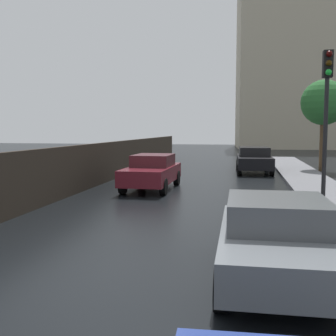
{
  "coord_description": "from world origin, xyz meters",
  "views": [
    {
      "loc": [
        2.11,
        -5.93,
        2.49
      ],
      "look_at": [
        0.18,
        4.45,
        1.48
      ],
      "focal_mm": 44.22,
      "sensor_mm": 36.0,
      "label": 1
    }
  ],
  "objects_px": {
    "car_maroon_far_ahead": "(152,171)",
    "car_black_behind_camera": "(254,159)",
    "car_grey_near_kerb": "(277,239)",
    "traffic_light": "(327,101)",
    "street_tree_mid": "(324,103)"
  },
  "relations": [
    {
      "from": "car_grey_near_kerb",
      "to": "car_maroon_far_ahead",
      "type": "bearing_deg",
      "value": 113.04
    },
    {
      "from": "car_maroon_far_ahead",
      "to": "car_black_behind_camera",
      "type": "xyz_separation_m",
      "value": [
        4.28,
        7.32,
        0.02
      ]
    },
    {
      "from": "car_grey_near_kerb",
      "to": "car_black_behind_camera",
      "type": "relative_size",
      "value": 0.86
    },
    {
      "from": "traffic_light",
      "to": "car_maroon_far_ahead",
      "type": "bearing_deg",
      "value": 145.32
    },
    {
      "from": "car_grey_near_kerb",
      "to": "street_tree_mid",
      "type": "relative_size",
      "value": 0.74
    },
    {
      "from": "car_black_behind_camera",
      "to": "street_tree_mid",
      "type": "relative_size",
      "value": 0.86
    },
    {
      "from": "car_grey_near_kerb",
      "to": "car_maroon_far_ahead",
      "type": "distance_m",
      "value": 10.64
    },
    {
      "from": "car_maroon_far_ahead",
      "to": "car_black_behind_camera",
      "type": "bearing_deg",
      "value": -119.64
    },
    {
      "from": "car_black_behind_camera",
      "to": "traffic_light",
      "type": "relative_size",
      "value": 1.01
    },
    {
      "from": "traffic_light",
      "to": "street_tree_mid",
      "type": "bearing_deg",
      "value": 80.34
    },
    {
      "from": "car_grey_near_kerb",
      "to": "street_tree_mid",
      "type": "xyz_separation_m",
      "value": [
        3.94,
        18.72,
        3.27
      ]
    },
    {
      "from": "car_maroon_far_ahead",
      "to": "car_grey_near_kerb",
      "type": "bearing_deg",
      "value": 114.5
    },
    {
      "from": "car_black_behind_camera",
      "to": "street_tree_mid",
      "type": "distance_m",
      "value": 5.36
    },
    {
      "from": "car_maroon_far_ahead",
      "to": "car_black_behind_camera",
      "type": "distance_m",
      "value": 8.48
    },
    {
      "from": "traffic_light",
      "to": "street_tree_mid",
      "type": "relative_size",
      "value": 0.85
    }
  ]
}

